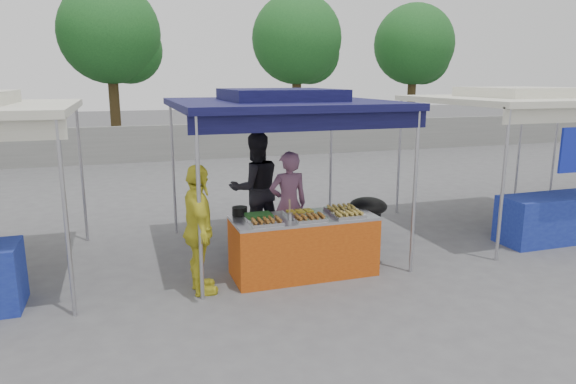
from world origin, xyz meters
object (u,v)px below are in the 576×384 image
object	(u,v)px
vendor_table	(304,245)
helper_man	(256,188)
vendor_woman	(288,205)
wok_burner	(367,223)
cooking_pot	(240,211)
customer_person	(199,230)

from	to	relation	value
vendor_table	helper_man	xyz separation A→B (m)	(-0.26, 1.65, 0.50)
vendor_table	vendor_woman	xyz separation A→B (m)	(0.04, 0.80, 0.40)
wok_burner	helper_man	distance (m)	1.98
cooking_pot	vendor_woman	distance (m)	1.00
wok_burner	helper_man	world-z (taller)	helper_man
wok_burner	helper_man	size ratio (longest dim) A/B	0.52
wok_burner	helper_man	xyz separation A→B (m)	(-1.41, 1.35, 0.35)
vendor_table	wok_burner	xyz separation A→B (m)	(1.15, 0.31, 0.15)
cooking_pot	customer_person	world-z (taller)	customer_person
helper_man	customer_person	xyz separation A→B (m)	(-1.23, -1.84, -0.08)
vendor_woman	customer_person	bearing A→B (deg)	33.15
helper_man	vendor_table	bearing A→B (deg)	93.66
helper_man	vendor_woman	bearing A→B (deg)	103.90
cooking_pot	vendor_woman	bearing A→B (deg)	28.61
wok_burner	vendor_woman	xyz separation A→B (m)	(-1.11, 0.49, 0.25)
customer_person	vendor_table	bearing A→B (deg)	-83.37
helper_man	customer_person	bearing A→B (deg)	51.12
vendor_table	cooking_pot	xyz separation A→B (m)	(-0.84, 0.32, 0.49)
helper_man	wok_burner	bearing A→B (deg)	131.09
vendor_table	customer_person	bearing A→B (deg)	-172.90
wok_burner	vendor_woman	bearing A→B (deg)	174.10
vendor_table	customer_person	world-z (taller)	customer_person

